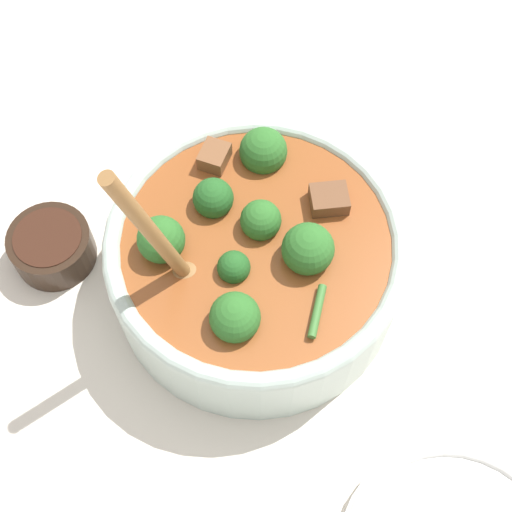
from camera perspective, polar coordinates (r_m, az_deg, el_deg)
name	(u,v)px	position (r m, az deg, el deg)	size (l,w,h in m)	color
ground_plane	(256,284)	(0.67, 0.00, -2.24)	(4.00, 4.00, 0.00)	silver
stew_bowl	(255,258)	(0.63, -0.05, -0.16)	(0.26, 0.26, 0.24)	#B2C6BC
condiment_bowl	(52,246)	(0.69, -16.04, 0.81)	(0.08, 0.08, 0.04)	black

